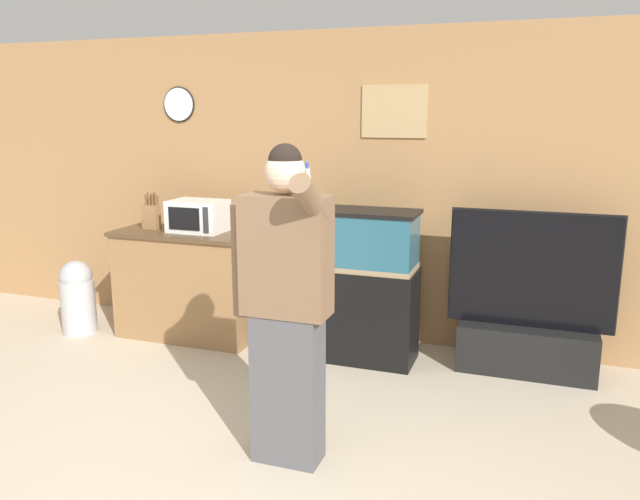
% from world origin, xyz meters
% --- Properties ---
extents(wall_back_paneled, '(10.00, 0.08, 2.60)m').
position_xyz_m(wall_back_paneled, '(-0.00, 2.70, 1.30)').
color(wall_back_paneled, '#A87A4C').
rests_on(wall_back_paneled, ground_plane).
extents(counter_island, '(1.24, 0.56, 0.94)m').
position_xyz_m(counter_island, '(-1.35, 2.18, 0.47)').
color(counter_island, olive).
rests_on(counter_island, ground_plane).
extents(microwave, '(0.46, 0.34, 0.27)m').
position_xyz_m(microwave, '(-1.24, 2.22, 1.07)').
color(microwave, white).
rests_on(microwave, counter_island).
extents(knife_block, '(0.14, 0.09, 0.32)m').
position_xyz_m(knife_block, '(-1.70, 2.20, 1.05)').
color(knife_block, olive).
rests_on(knife_block, counter_island).
extents(aquarium_on_stand, '(1.02, 0.43, 1.21)m').
position_xyz_m(aquarium_on_stand, '(0.14, 2.19, 0.61)').
color(aquarium_on_stand, black).
rests_on(aquarium_on_stand, ground_plane).
extents(tv_on_stand, '(1.21, 0.40, 1.23)m').
position_xyz_m(tv_on_stand, '(1.47, 2.35, 0.36)').
color(tv_on_stand, black).
rests_on(tv_on_stand, ground_plane).
extents(person_standing, '(0.56, 0.42, 1.78)m').
position_xyz_m(person_standing, '(0.23, 0.60, 0.93)').
color(person_standing, '#515156').
rests_on(person_standing, ground_plane).
extents(trash_bin, '(0.30, 0.30, 0.66)m').
position_xyz_m(trash_bin, '(-2.33, 1.94, 0.34)').
color(trash_bin, '#B7B7BC').
rests_on(trash_bin, ground_plane).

